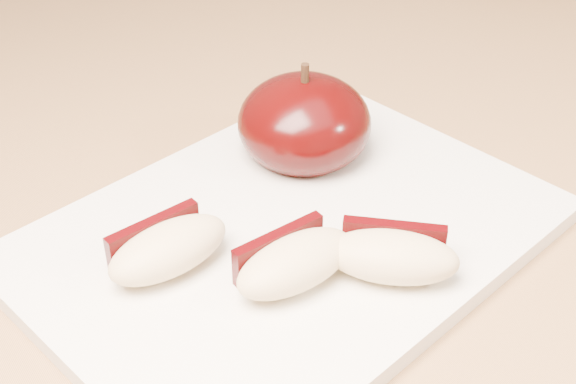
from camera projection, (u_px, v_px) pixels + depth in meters
back_cabinet at (34, 162)px, 1.29m from camera, size 2.40×0.62×0.94m
cutting_board at (288, 236)px, 0.45m from camera, size 0.32×0.26×0.01m
apple_half at (304, 123)px, 0.50m from camera, size 0.11×0.11×0.07m
apple_wedge_a at (167, 248)px, 0.42m from camera, size 0.07×0.04×0.03m
apple_wedge_b at (293, 261)px, 0.41m from camera, size 0.07×0.04×0.03m
apple_wedge_c at (392, 255)px, 0.41m from camera, size 0.07×0.07×0.03m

